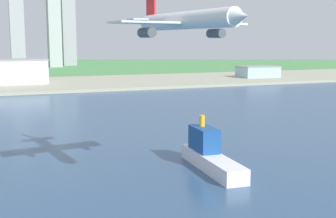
% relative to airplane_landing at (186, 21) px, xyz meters
% --- Properties ---
extents(ground_plane, '(2400.00, 2400.00, 0.00)m').
position_rel_airplane_landing_xyz_m(ground_plane, '(6.49, 130.05, -45.71)').
color(ground_plane, '#4D8F50').
extents(water_bay, '(840.00, 360.00, 0.15)m').
position_rel_airplane_landing_xyz_m(water_bay, '(6.49, 70.05, -45.64)').
color(water_bay, '#2D4C70').
rests_on(water_bay, ground).
extents(industrial_pier, '(840.00, 140.00, 2.50)m').
position_rel_airplane_landing_xyz_m(industrial_pier, '(6.49, 320.05, -44.46)').
color(industrial_pier, '#A3A38A').
rests_on(industrial_pier, ground).
extents(airplane_landing, '(38.18, 46.36, 14.77)m').
position_rel_airplane_landing_xyz_m(airplane_landing, '(0.00, 0.00, 0.00)').
color(airplane_landing, silver).
extents(ferry_boat, '(9.45, 36.90, 16.26)m').
position_rel_airplane_landing_xyz_m(ferry_boat, '(17.22, 19.67, -41.07)').
color(ferry_boat, white).
rests_on(ferry_boat, water_bay).
extents(warehouse_main, '(70.65, 34.63, 22.02)m').
position_rel_airplane_landing_xyz_m(warehouse_main, '(-32.04, 325.86, -32.18)').
color(warehouse_main, silver).
rests_on(warehouse_main, industrial_pier).
extents(warehouse_annex, '(41.44, 26.46, 11.87)m').
position_rel_airplane_landing_xyz_m(warehouse_annex, '(220.04, 306.51, -37.26)').
color(warehouse_annex, '#99BCD1').
rests_on(warehouse_annex, industrial_pier).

